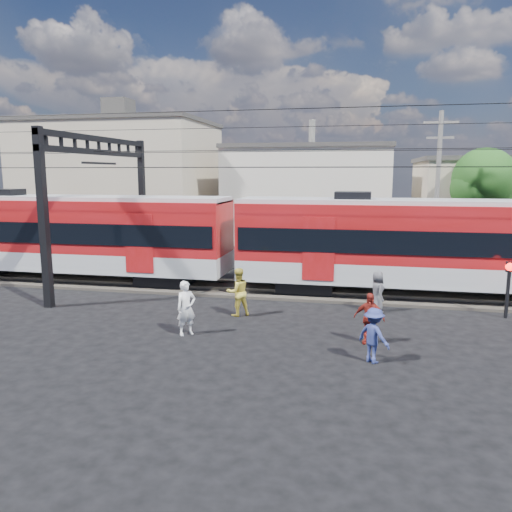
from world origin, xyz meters
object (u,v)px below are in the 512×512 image
object	(u,v)px
crossing_signal	(509,279)
commuter_train	(435,243)
pedestrian_a	(186,308)
pedestrian_c	(374,335)

from	to	relation	value
crossing_signal	commuter_train	bearing A→B (deg)	133.19
pedestrian_a	pedestrian_c	world-z (taller)	pedestrian_a
pedestrian_a	crossing_signal	world-z (taller)	crossing_signal
commuter_train	pedestrian_a	distance (m)	10.92
commuter_train	pedestrian_c	bearing A→B (deg)	-108.24
pedestrian_a	crossing_signal	distance (m)	11.63
commuter_train	crossing_signal	distance (m)	3.46
pedestrian_a	pedestrian_c	bearing A→B (deg)	-54.33
pedestrian_c	crossing_signal	distance (m)	7.32
pedestrian_c	crossing_signal	size ratio (longest dim) A/B	0.74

